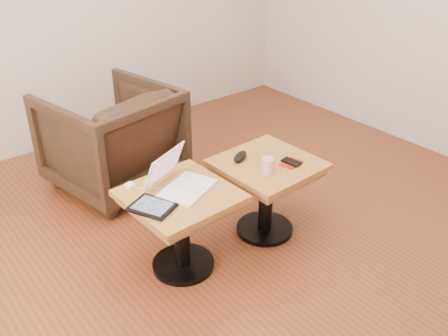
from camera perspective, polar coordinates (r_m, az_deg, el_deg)
room_shell at (r=2.55m, az=2.93°, el=14.30°), size 4.52×4.52×2.71m
side_table_left at (r=2.87m, az=-4.97°, el=-5.08°), size 0.59×0.59×0.52m
side_table_right at (r=3.18m, az=4.92°, el=-1.39°), size 0.60×0.60×0.52m
laptop at (r=2.82m, az=-5.08°, el=-1.53°), size 0.41×0.40×0.22m
tablet at (r=2.68m, az=-8.19°, el=-4.40°), size 0.26×0.28×0.02m
charging_adapter at (r=2.88m, az=-10.67°, el=-2.00°), size 0.05×0.05×0.03m
glasses_case at (r=3.12m, az=1.87°, el=1.32°), size 0.16×0.12×0.05m
striped_cup at (r=2.97m, az=5.04°, el=0.25°), size 0.08×0.08×0.09m
earbuds_tangle at (r=3.16m, az=5.27°, el=1.22°), size 0.08×0.05×0.01m
phone_on_sleeve at (r=3.11m, az=7.70°, el=0.63°), size 0.15×0.13×0.02m
armchair at (r=3.80m, az=-12.69°, el=3.29°), size 0.98×1.00×0.78m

